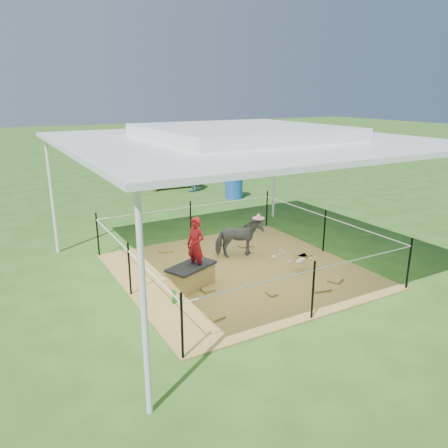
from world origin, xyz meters
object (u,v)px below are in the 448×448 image
straw_bale (191,277)px  trash_barrel (234,185)px  green_bottle (174,297)px  distant_person (192,174)px  picnic_table_near (170,176)px  woman (196,240)px  pony (239,238)px  foal (301,259)px  picnic_table_far (236,165)px

straw_bale → trash_barrel: size_ratio=0.92×
green_bottle → distant_person: bearing=62.7°
green_bottle → picnic_table_near: size_ratio=0.12×
woman → green_bottle: 1.11m
woman → pony: bearing=98.5°
picnic_table_near → pony: bearing=-96.9°
pony → picnic_table_near: (1.65, 7.83, -0.03)m
straw_bale → trash_barrel: trash_barrel is taller
green_bottle → woman: bearing=34.7°
foal → green_bottle: bearing=157.1°
picnic_table_far → straw_bale: bearing=-93.2°
picnic_table_near → picnic_table_far: (3.71, 1.19, -0.01)m
woman → picnic_table_far: woman is taller
woman → picnic_table_near: woman is taller
trash_barrel → picnic_table_near: trash_barrel is taller
foal → picnic_table_far: bearing=41.3°
straw_bale → trash_barrel: bearing=53.2°
green_bottle → distant_person: distant_person is taller
distant_person → picnic_table_near: bearing=-87.9°
straw_bale → trash_barrel: 7.35m
green_bottle → foal: size_ratio=0.28×
distant_person → straw_bale: bearing=49.1°
straw_bale → foal: size_ratio=1.00×
trash_barrel → straw_bale: bearing=-126.8°
pony → foal: bearing=-140.6°
pony → trash_barrel: 5.72m
foal → trash_barrel: trash_barrel is taller
picnic_table_near → distant_person: distant_person is taller
pony → picnic_table_far: bearing=-19.1°
picnic_table_far → distant_person: size_ratio=1.57×
distant_person → foal: bearing=64.9°
woman → foal: (2.15, -0.38, -0.66)m
picnic_table_near → distant_person: size_ratio=1.62×
woman → foal: 2.29m
pony → picnic_table_far: 10.50m
trash_barrel → woman: bearing=-126.1°
straw_bale → pony: pony is taller
foal → trash_barrel: size_ratio=0.92×
straw_bale → pony: size_ratio=0.85×
foal → distant_person: (1.34, 7.95, 0.36)m
foal → distant_person: bearing=56.1°
picnic_table_far → distant_person: 4.09m
picnic_table_near → distant_person: (0.37, -1.17, 0.20)m
green_bottle → trash_barrel: trash_barrel is taller
picnic_table_near → distant_person: bearing=-67.3°
green_bottle → picnic_table_far: 12.80m
distant_person → pony: bearing=57.6°
straw_bale → pony: (1.57, 0.91, 0.23)m
green_bottle → picnic_table_far: size_ratio=0.12×
woman → picnic_table_far: 12.06m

